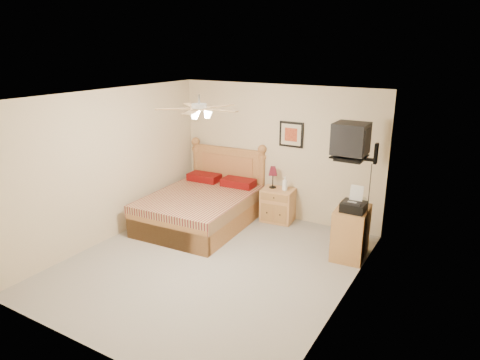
# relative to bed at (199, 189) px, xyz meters

# --- Properties ---
(floor) EXTENTS (4.50, 4.50, 0.00)m
(floor) POSITION_rel_bed_xyz_m (1.00, -1.12, -0.69)
(floor) COLOR gray
(floor) RESTS_ON ground
(ceiling) EXTENTS (4.00, 4.50, 0.04)m
(ceiling) POSITION_rel_bed_xyz_m (1.00, -1.12, 1.81)
(ceiling) COLOR white
(ceiling) RESTS_ON ground
(wall_back) EXTENTS (4.00, 0.04, 2.50)m
(wall_back) POSITION_rel_bed_xyz_m (1.00, 1.13, 0.56)
(wall_back) COLOR beige
(wall_back) RESTS_ON ground
(wall_front) EXTENTS (4.00, 0.04, 2.50)m
(wall_front) POSITION_rel_bed_xyz_m (1.00, -3.37, 0.56)
(wall_front) COLOR beige
(wall_front) RESTS_ON ground
(wall_left) EXTENTS (0.04, 4.50, 2.50)m
(wall_left) POSITION_rel_bed_xyz_m (-1.00, -1.12, 0.56)
(wall_left) COLOR beige
(wall_left) RESTS_ON ground
(wall_right) EXTENTS (0.04, 4.50, 2.50)m
(wall_right) POSITION_rel_bed_xyz_m (3.00, -1.12, 0.56)
(wall_right) COLOR beige
(wall_right) RESTS_ON ground
(bed) EXTENTS (1.72, 2.20, 1.37)m
(bed) POSITION_rel_bed_xyz_m (0.00, 0.00, 0.00)
(bed) COLOR #9F5E34
(bed) RESTS_ON ground
(nightstand) EXTENTS (0.62, 0.49, 0.62)m
(nightstand) POSITION_rel_bed_xyz_m (1.14, 0.88, -0.37)
(nightstand) COLOR tan
(nightstand) RESTS_ON ground
(table_lamp) EXTENTS (0.28, 0.28, 0.41)m
(table_lamp) POSITION_rel_bed_xyz_m (1.02, 0.91, 0.14)
(table_lamp) COLOR #5D111E
(table_lamp) RESTS_ON nightstand
(lotion_bottle) EXTENTS (0.13, 0.13, 0.26)m
(lotion_bottle) POSITION_rel_bed_xyz_m (1.28, 0.88, 0.07)
(lotion_bottle) COLOR white
(lotion_bottle) RESTS_ON nightstand
(framed_picture) EXTENTS (0.46, 0.04, 0.46)m
(framed_picture) POSITION_rel_bed_xyz_m (1.27, 1.11, 0.93)
(framed_picture) COLOR black
(framed_picture) RESTS_ON wall_back
(dresser) EXTENTS (0.52, 0.71, 0.80)m
(dresser) POSITION_rel_bed_xyz_m (2.73, 0.16, -0.29)
(dresser) COLOR #A97C45
(dresser) RESTS_ON ground
(fax_machine) EXTENTS (0.35, 0.37, 0.37)m
(fax_machine) POSITION_rel_bed_xyz_m (2.77, 0.06, 0.30)
(fax_machine) COLOR black
(fax_machine) RESTS_ON dresser
(magazine_lower) EXTENTS (0.25, 0.30, 0.03)m
(magazine_lower) POSITION_rel_bed_xyz_m (2.66, 0.41, 0.13)
(magazine_lower) COLOR #BDB095
(magazine_lower) RESTS_ON dresser
(magazine_upper) EXTENTS (0.30, 0.34, 0.02)m
(magazine_upper) POSITION_rel_bed_xyz_m (2.67, 0.43, 0.15)
(magazine_upper) COLOR tan
(magazine_upper) RESTS_ON magazine_lower
(wall_tv) EXTENTS (0.56, 0.46, 0.58)m
(wall_tv) POSITION_rel_bed_xyz_m (2.75, 0.22, 1.12)
(wall_tv) COLOR black
(wall_tv) RESTS_ON wall_right
(ceiling_fan) EXTENTS (1.14, 1.14, 0.28)m
(ceiling_fan) POSITION_rel_bed_xyz_m (1.00, -1.32, 1.67)
(ceiling_fan) COLOR white
(ceiling_fan) RESTS_ON ceiling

